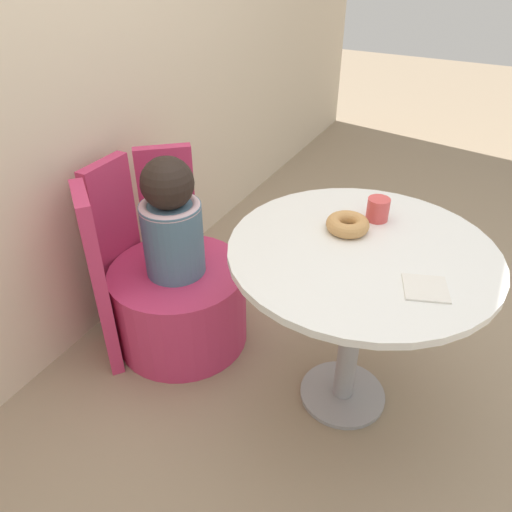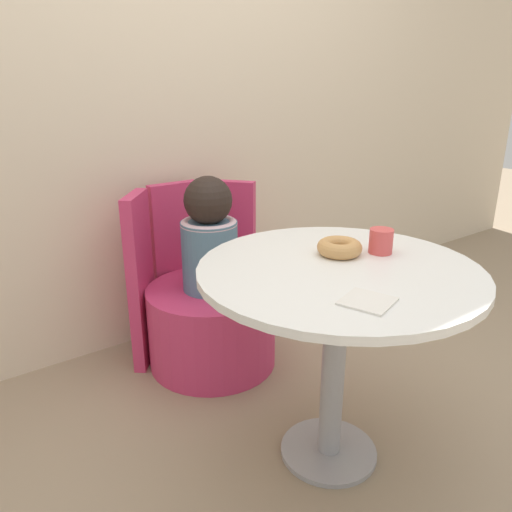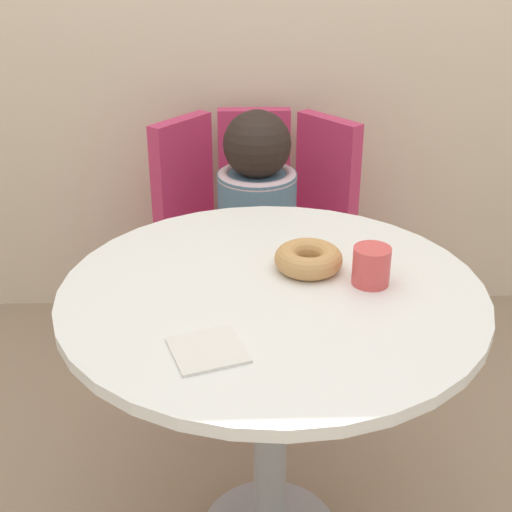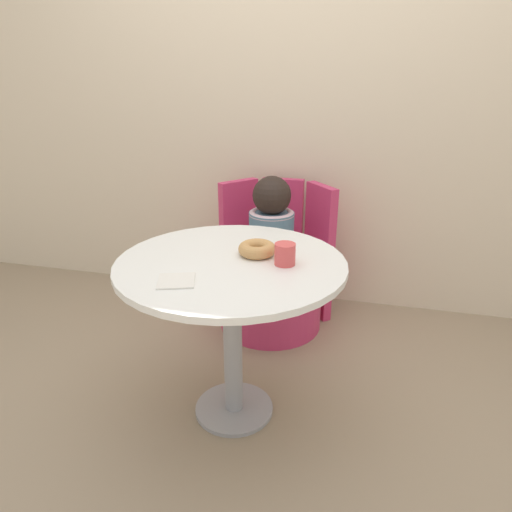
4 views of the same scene
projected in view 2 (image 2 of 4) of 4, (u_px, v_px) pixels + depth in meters
ground_plane at (330, 443)px, 1.75m from camera, size 12.00×12.00×0.00m
back_wall at (163, 80)px, 2.20m from camera, size 6.00×0.06×2.40m
round_table at (337, 303)px, 1.51m from camera, size 0.85×0.85×0.68m
tub_chair at (212, 325)px, 2.20m from camera, size 0.56×0.56×0.36m
booth_backrest at (185, 267)px, 2.30m from camera, size 0.66×0.24×0.76m
child_figure at (209, 237)px, 2.06m from camera, size 0.24×0.24×0.48m
donut at (339, 247)px, 1.57m from camera, size 0.14×0.14×0.05m
cup at (381, 241)px, 1.58m from camera, size 0.08×0.08×0.08m
paper_napkin at (367, 301)px, 1.24m from camera, size 0.15×0.15×0.01m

